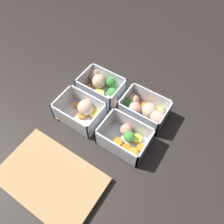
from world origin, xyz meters
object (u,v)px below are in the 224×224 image
container_far_left (126,138)px  container_far_right (82,111)px  container_near_left (143,110)px  container_near_right (102,86)px

container_far_left → container_far_right: same height
container_near_left → container_far_left: 0.11m
container_near_left → container_far_right: same height
container_near_left → container_far_right: bearing=34.5°
container_far_right → container_near_right: bearing=-86.6°
container_near_left → container_near_right: same height
container_near_left → container_far_left: size_ratio=1.12×
container_near_right → container_far_left: same height
container_near_right → container_far_right: bearing=93.4°
container_near_left → container_near_right: bearing=-3.0°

